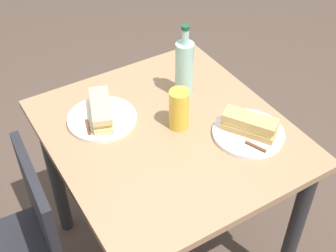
% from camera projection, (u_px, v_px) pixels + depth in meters
% --- Properties ---
extents(ground_plane, '(8.00, 8.00, 0.00)m').
position_uv_depth(ground_plane, '(168.00, 251.00, 2.19)').
color(ground_plane, '#47382D').
extents(dining_table, '(0.90, 0.83, 0.78)m').
position_uv_depth(dining_table, '(168.00, 157.00, 1.76)').
color(dining_table, '#997251').
rests_on(dining_table, ground).
extents(chair_far, '(0.42, 0.42, 0.87)m').
position_uv_depth(chair_far, '(21.00, 250.00, 1.62)').
color(chair_far, black).
rests_on(chair_far, ground).
extents(plate_near, '(0.26, 0.26, 0.01)m').
position_uv_depth(plate_near, '(102.00, 119.00, 1.71)').
color(plate_near, silver).
rests_on(plate_near, dining_table).
extents(baguette_sandwich_near, '(0.21, 0.14, 0.07)m').
position_uv_depth(baguette_sandwich_near, '(101.00, 110.00, 1.68)').
color(baguette_sandwich_near, '#DBB77A').
rests_on(baguette_sandwich_near, plate_near).
extents(knife_near, '(0.18, 0.06, 0.01)m').
position_uv_depth(knife_near, '(87.00, 120.00, 1.68)').
color(knife_near, silver).
rests_on(knife_near, plate_near).
extents(plate_far, '(0.26, 0.26, 0.01)m').
position_uv_depth(plate_far, '(248.00, 133.00, 1.65)').
color(plate_far, white).
rests_on(plate_far, dining_table).
extents(baguette_sandwich_far, '(0.20, 0.16, 0.07)m').
position_uv_depth(baguette_sandwich_far, '(250.00, 124.00, 1.62)').
color(baguette_sandwich_far, tan).
rests_on(baguette_sandwich_far, plate_far).
extents(knife_far, '(0.17, 0.08, 0.01)m').
position_uv_depth(knife_far, '(246.00, 142.00, 1.60)').
color(knife_far, silver).
rests_on(knife_far, plate_far).
extents(water_bottle, '(0.07, 0.07, 0.31)m').
position_uv_depth(water_bottle, '(184.00, 69.00, 1.75)').
color(water_bottle, '#99C6B7').
rests_on(water_bottle, dining_table).
extents(beer_glass, '(0.07, 0.07, 0.16)m').
position_uv_depth(beer_glass, '(179.00, 110.00, 1.63)').
color(beer_glass, gold).
rests_on(beer_glass, dining_table).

